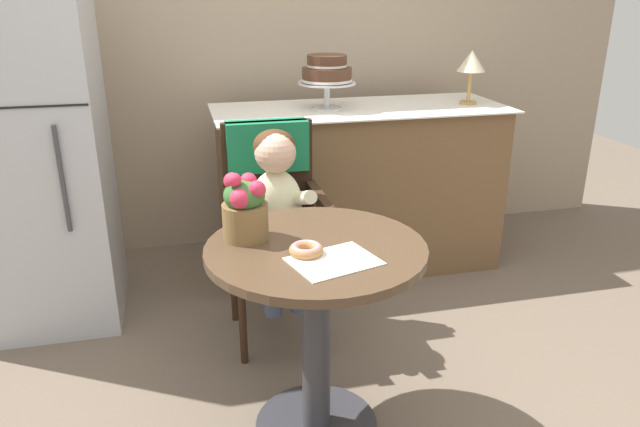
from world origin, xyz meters
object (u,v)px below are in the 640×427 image
Objects in this scene: cafe_table at (316,303)px; wicker_chair at (272,196)px; flower_vase at (245,206)px; tiered_cake_stand at (327,73)px; donut_front at (306,249)px; refrigerator at (28,143)px; seated_child at (278,200)px; table_lamp at (471,63)px.

wicker_chair is at bearing 91.93° from cafe_table.
flower_vase is 0.78× the size of tiered_cake_stand.
flower_vase is at bearing 132.98° from donut_front.
refrigerator reaches higher than tiered_cake_stand.
refrigerator is (-1.03, 0.52, 0.17)m from seated_child.
table_lamp is at bearing -3.32° from tiered_cake_stand.
seated_child is (-0.02, 0.58, 0.17)m from cafe_table.
tiered_cake_stand reaches higher than flower_vase.
flower_vase is 1.34m from tiered_cake_stand.
donut_front reaches higher than cafe_table.
table_lamp is at bearing 29.86° from seated_child.
tiered_cake_stand is at bearing 64.20° from flower_vase.
tiered_cake_stand is at bearing 8.05° from refrigerator.
seated_child reaches higher than donut_front.
flower_vase is at bearing -49.64° from refrigerator.
cafe_table is 0.24m from donut_front.
seated_child is 0.91m from tiered_cake_stand.
cafe_table is at bearing -92.21° from wicker_chair.
flower_vase is 1.79m from table_lamp.
table_lamp is (1.17, 0.67, 0.44)m from seated_child.
wicker_chair reaches higher than cafe_table.
refrigerator reaches higher than wicker_chair.
seated_child is 0.53m from flower_vase.
cafe_table is 2.53× the size of table_lamp.
refrigerator is (-1.05, 1.10, 0.34)m from cafe_table.
tiered_cake_stand is at bearing 74.34° from cafe_table.
cafe_table is at bearing -27.98° from flower_vase.
table_lamp is 2.22m from refrigerator.
flower_vase is at bearing -111.43° from seated_child.
tiered_cake_stand is 1.05× the size of table_lamp.
wicker_chair is 0.16m from seated_child.
donut_front is (-0.02, -0.65, 0.06)m from seated_child.
wicker_chair is 1.31× the size of seated_child.
tiered_cake_stand is (0.41, 1.36, 0.35)m from donut_front.
donut_front is 0.38× the size of table_lamp.
flower_vase reaches higher than cafe_table.
table_lamp is at bearing 47.64° from cafe_table.
cafe_table is 0.42× the size of refrigerator.
flower_vase is (-0.16, 0.18, 0.09)m from donut_front.
donut_front is at bearing -49.23° from refrigerator.
wicker_chair is 4.09× the size of flower_vase.
cafe_table is at bearing -87.56° from seated_child.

